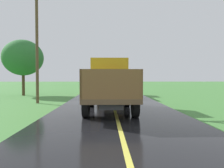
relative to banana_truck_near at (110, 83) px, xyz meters
The scene contains 4 objects.
banana_truck_near is the anchor object (origin of this frame).
banana_truck_far 9.30m from the banana_truck_near, 88.84° to the left, with size 2.38×5.81×2.80m.
utility_pole_roadside 6.48m from the banana_truck_near, 147.36° to the left, with size 1.91×0.20×7.64m.
roadside_tree_near_left 13.00m from the banana_truck_near, 131.66° to the left, with size 3.95×3.95×5.57m.
Camera 1 is at (-0.46, -0.18, 1.75)m, focal length 32.63 mm.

